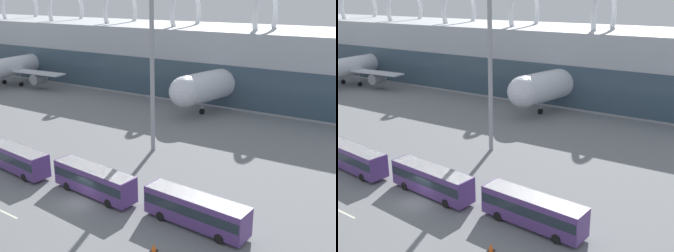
{
  "view_description": "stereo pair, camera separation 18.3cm",
  "coord_description": "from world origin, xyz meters",
  "views": [
    {
      "loc": [
        30.45,
        -30.59,
        22.2
      ],
      "look_at": [
        0.04,
        18.06,
        4.0
      ],
      "focal_mm": 45.0,
      "sensor_mm": 36.0,
      "label": 1
    },
    {
      "loc": [
        30.6,
        -30.49,
        22.2
      ],
      "look_at": [
        0.04,
        18.06,
        4.0
      ],
      "focal_mm": 45.0,
      "sensor_mm": 36.0,
      "label": 2
    }
  ],
  "objects": [
    {
      "name": "floodlight_mast",
      "position": [
        -2.28,
        17.63,
        17.14
      ],
      "size": [
        2.11,
        2.11,
        29.69
      ],
      "color": "gray",
      "rests_on": "ground_plane"
    },
    {
      "name": "shuttle_bus_2",
      "position": [
        13.19,
        2.14,
        1.93
      ],
      "size": [
        11.28,
        3.54,
        3.3
      ],
      "rotation": [
        0.0,
        0.0,
        -0.09
      ],
      "color": "#56387A",
      "rests_on": "ground_plane"
    },
    {
      "name": "shuttle_bus_0",
      "position": [
        -12.97,
        1.83,
        1.93
      ],
      "size": [
        11.33,
        3.88,
        3.3
      ],
      "rotation": [
        0.0,
        0.0,
        -0.12
      ],
      "color": "#56387A",
      "rests_on": "ground_plane"
    },
    {
      "name": "ground_plane",
      "position": [
        0.0,
        0.0,
        0.0
      ],
      "size": [
        440.0,
        440.0,
        0.0
      ],
      "primitive_type": "plane",
      "color": "slate"
    },
    {
      "name": "shuttle_bus_1",
      "position": [
        0.11,
        2.08,
        1.93
      ],
      "size": [
        11.31,
        3.75,
        3.3
      ],
      "rotation": [
        0.0,
        0.0,
        -0.11
      ],
      "color": "#56387A",
      "rests_on": "ground_plane"
    },
    {
      "name": "terminal_building",
      "position": [
        -48.19,
        57.14,
        7.76
      ],
      "size": [
        150.61,
        25.54,
        24.58
      ],
      "color": "#B2B7BC",
      "rests_on": "ground_plane"
    },
    {
      "name": "traffic_cone_0",
      "position": [
        12.04,
        -3.55,
        0.39
      ],
      "size": [
        0.62,
        0.62,
        0.8
      ],
      "color": "black",
      "rests_on": "ground_plane"
    },
    {
      "name": "airliner_at_gate_far",
      "position": [
        -2.81,
        49.67,
        5.16
      ],
      "size": [
        39.93,
        37.54,
        13.64
      ],
      "rotation": [
        0.0,
        0.0,
        -1.78
      ],
      "color": "silver",
      "rests_on": "ground_plane"
    },
    {
      "name": "airliner_at_gate_near",
      "position": [
        -57.75,
        36.28,
        4.76
      ],
      "size": [
        32.43,
        34.91,
        14.96
      ],
      "rotation": [
        0.0,
        0.0,
        -1.5
      ],
      "color": "silver",
      "rests_on": "ground_plane"
    }
  ]
}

